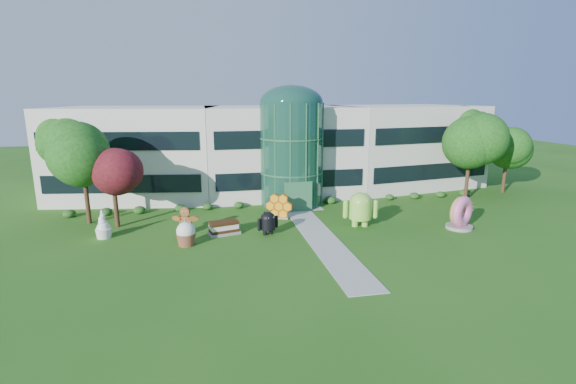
{
  "coord_description": "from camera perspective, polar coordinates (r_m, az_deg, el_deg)",
  "views": [
    {
      "loc": [
        -8.49,
        -27.21,
        10.49
      ],
      "look_at": [
        -1.58,
        6.0,
        2.6
      ],
      "focal_mm": 26.0,
      "sensor_mm": 36.0,
      "label": 1
    }
  ],
  "objects": [
    {
      "name": "gingerbread",
      "position": [
        33.3,
        -13.86,
        -3.74
      ],
      "size": [
        2.47,
        1.58,
        2.13
      ],
      "primitive_type": null,
      "rotation": [
        0.0,
        0.0,
        -0.32
      ],
      "color": "maroon",
      "rests_on": "ground"
    },
    {
      "name": "android_green",
      "position": [
        34.36,
        9.89,
        -1.98
      ],
      "size": [
        3.29,
        2.52,
        3.34
      ],
      "primitive_type": null,
      "rotation": [
        0.0,
        0.0,
        -0.2
      ],
      "color": "#8CD042",
      "rests_on": "ground"
    },
    {
      "name": "cupcake",
      "position": [
        30.71,
        -13.78,
        -5.56
      ],
      "size": [
        1.71,
        1.71,
        1.74
      ],
      "primitive_type": null,
      "rotation": [
        0.0,
        0.0,
        0.21
      ],
      "color": "white",
      "rests_on": "ground"
    },
    {
      "name": "tree_red",
      "position": [
        36.19,
        -22.65,
        0.13
      ],
      "size": [
        4.0,
        4.0,
        6.0
      ],
      "primitive_type": null,
      "color": "#3F0C14",
      "rests_on": "ground"
    },
    {
      "name": "walkway",
      "position": [
        32.17,
        4.23,
        -5.94
      ],
      "size": [
        2.4,
        20.0,
        0.04
      ],
      "primitive_type": "cube",
      "color": "#9E9E93",
      "rests_on": "ground"
    },
    {
      "name": "donut",
      "position": [
        36.12,
        22.51,
        -2.56
      ],
      "size": [
        2.91,
        2.35,
        2.73
      ],
      "primitive_type": null,
      "rotation": [
        0.0,
        0.0,
        0.49
      ],
      "color": "#DE5496",
      "rests_on": "ground"
    },
    {
      "name": "trees_backdrop",
      "position": [
        41.57,
        0.16,
        4.39
      ],
      "size": [
        52.0,
        8.0,
        8.4
      ],
      "primitive_type": null,
      "color": "#134210",
      "rests_on": "ground"
    },
    {
      "name": "android_black",
      "position": [
        32.09,
        -2.77,
        -4.02
      ],
      "size": [
        2.18,
        1.82,
        2.11
      ],
      "primitive_type": null,
      "rotation": [
        0.0,
        0.0,
        0.36
      ],
      "color": "black",
      "rests_on": "ground"
    },
    {
      "name": "froyo",
      "position": [
        34.24,
        -23.99,
        -4.02
      ],
      "size": [
        1.48,
        1.48,
        2.17
      ],
      "primitive_type": null,
      "rotation": [
        0.0,
        0.0,
        -0.19
      ],
      "color": "white",
      "rests_on": "ground"
    },
    {
      "name": "ground",
      "position": [
        30.37,
        5.26,
        -7.17
      ],
      "size": [
        140.0,
        140.0,
        0.0
      ],
      "primitive_type": "plane",
      "color": "#215114",
      "rests_on": "ground"
    },
    {
      "name": "ice_cream_sandwich",
      "position": [
        32.64,
        -8.76,
        -4.84
      ],
      "size": [
        2.59,
        1.74,
        1.05
      ],
      "primitive_type": null,
      "rotation": [
        0.0,
        0.0,
        0.26
      ],
      "color": "black",
      "rests_on": "ground"
    },
    {
      "name": "honeycomb",
      "position": [
        36.35,
        -1.21,
        -2.07
      ],
      "size": [
        2.65,
        1.85,
        1.97
      ],
      "primitive_type": null,
      "rotation": [
        0.0,
        0.0,
        -0.43
      ],
      "color": "#FAA219",
      "rests_on": "ground"
    },
    {
      "name": "atrium",
      "position": [
        40.5,
        0.45,
        5.16
      ],
      "size": [
        6.0,
        6.0,
        9.8
      ],
      "primitive_type": "cylinder",
      "color": "#194738",
      "rests_on": "ground"
    },
    {
      "name": "building",
      "position": [
        46.37,
        -1.12,
        5.86
      ],
      "size": [
        46.0,
        15.0,
        9.3
      ],
      "primitive_type": null,
      "color": "beige",
      "rests_on": "ground"
    }
  ]
}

